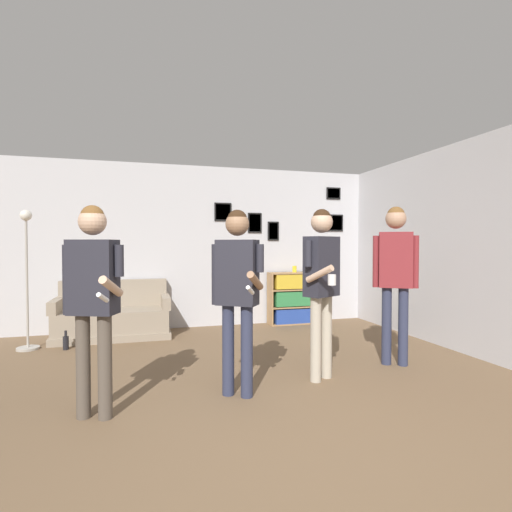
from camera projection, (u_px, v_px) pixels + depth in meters
name	position (u px, v px, depth m)	size (l,w,h in m)	color
ground_plane	(317.00, 487.00, 2.27)	(20.00, 20.00, 0.00)	brown
wall_back	(202.00, 246.00, 6.73)	(8.31, 0.08, 2.70)	silver
wall_right	(451.00, 247.00, 5.28)	(0.06, 7.04, 2.70)	silver
couch	(113.00, 318.00, 5.97)	(1.65, 0.80, 0.83)	gray
bookshelf	(294.00, 298.00, 6.97)	(0.90, 0.30, 0.90)	#A87F51
floor_lamp	(27.00, 276.00, 5.23)	(0.28, 0.28, 1.84)	#ADA89E
person_player_foreground_left	(93.00, 288.00, 3.14)	(0.47, 0.57, 1.69)	brown
person_player_foreground_center	(237.00, 282.00, 3.61)	(0.43, 0.60, 1.70)	#2D334C
person_watcher_holding_cup	(322.00, 274.00, 4.05)	(0.45, 0.56, 1.74)	#B7AD99
person_spectator_near_bookshelf	(395.00, 266.00, 4.55)	(0.44, 0.36, 1.81)	#2D334C
bottle_on_floor	(66.00, 342.00, 5.24)	(0.07, 0.07, 0.25)	black
drinking_cup	(295.00, 269.00, 6.96)	(0.07, 0.07, 0.11)	yellow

